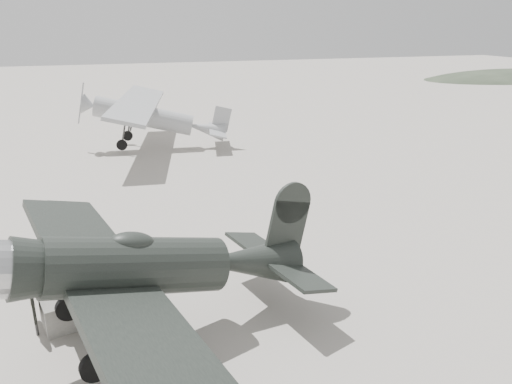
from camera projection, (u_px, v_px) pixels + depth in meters
ground at (229, 256)px, 16.42m from camera, size 160.00×160.00×0.00m
lowwing_monoplane at (153, 266)px, 11.55m from camera, size 8.30×11.48×3.69m
highwing_monoplane at (150, 113)px, 29.51m from camera, size 8.79×12.30×3.47m
equipment_block at (74, 309)px, 12.72m from camera, size 1.70×1.29×0.76m
sign_board at (32, 297)px, 12.31m from camera, size 0.22×1.01×1.46m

